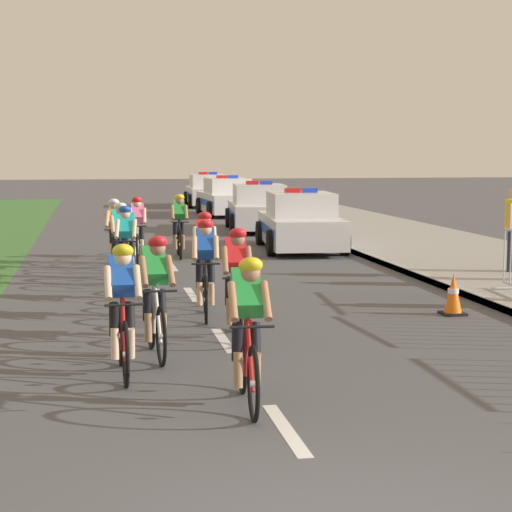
# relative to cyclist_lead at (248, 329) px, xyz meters

# --- Properties ---
(sidewalk_slab) EXTENTS (4.75, 60.00, 0.12)m
(sidewalk_slab) POSITION_rel_cyclist_lead_xyz_m (7.19, 10.53, -0.73)
(sidewalk_slab) COLOR gray
(sidewalk_slab) RESTS_ON ground
(kerb_edge) EXTENTS (0.16, 60.00, 0.13)m
(kerb_edge) POSITION_rel_cyclist_lead_xyz_m (4.90, 10.53, -0.72)
(kerb_edge) COLOR #9E9E99
(kerb_edge) RESTS_ON ground
(lane_markings_centre) EXTENTS (0.14, 17.60, 0.01)m
(lane_markings_centre) POSITION_rel_cyclist_lead_xyz_m (0.22, 3.24, -0.78)
(lane_markings_centre) COLOR white
(lane_markings_centre) RESTS_ON ground
(cyclist_lead) EXTENTS (0.43, 1.72, 1.56)m
(cyclist_lead) POSITION_rel_cyclist_lead_xyz_m (0.00, 0.00, 0.00)
(cyclist_lead) COLOR black
(cyclist_lead) RESTS_ON ground
(cyclist_second) EXTENTS (0.42, 1.72, 1.56)m
(cyclist_second) POSITION_rel_cyclist_lead_xyz_m (-1.16, 1.46, 0.00)
(cyclist_second) COLOR black
(cyclist_second) RESTS_ON ground
(cyclist_third) EXTENTS (0.43, 1.72, 1.56)m
(cyclist_third) POSITION_rel_cyclist_lead_xyz_m (-0.73, 2.35, 0.00)
(cyclist_third) COLOR black
(cyclist_third) RESTS_ON ground
(cyclist_fourth) EXTENTS (0.44, 1.72, 1.56)m
(cyclist_fourth) POSITION_rel_cyclist_lead_xyz_m (0.41, 3.29, 0.00)
(cyclist_fourth) COLOR black
(cyclist_fourth) RESTS_ON ground
(cyclist_fifth) EXTENTS (0.45, 1.72, 1.56)m
(cyclist_fifth) POSITION_rel_cyclist_lead_xyz_m (0.18, 4.87, 0.00)
(cyclist_fifth) COLOR black
(cyclist_fifth) RESTS_ON ground
(cyclist_sixth) EXTENTS (0.45, 1.72, 1.56)m
(cyclist_sixth) POSITION_rel_cyclist_lead_xyz_m (0.38, 6.55, 0.00)
(cyclist_sixth) COLOR black
(cyclist_sixth) RESTS_ON ground
(cyclist_seventh) EXTENTS (0.45, 1.72, 1.56)m
(cyclist_seventh) POSITION_rel_cyclist_lead_xyz_m (-0.85, 8.50, 0.00)
(cyclist_seventh) COLOR black
(cyclist_seventh) RESTS_ON ground
(cyclist_eighth) EXTENTS (0.44, 1.72, 1.56)m
(cyclist_eighth) POSITION_rel_cyclist_lead_xyz_m (-0.95, 9.52, 0.00)
(cyclist_eighth) COLOR black
(cyclist_eighth) RESTS_ON ground
(cyclist_ninth) EXTENTS (0.44, 1.72, 1.56)m
(cyclist_ninth) POSITION_rel_cyclist_lead_xyz_m (-0.49, 11.87, 0.00)
(cyclist_ninth) COLOR black
(cyclist_ninth) RESTS_ON ground
(cyclist_tenth) EXTENTS (0.42, 1.72, 1.56)m
(cyclist_tenth) POSITION_rel_cyclist_lead_xyz_m (0.54, 12.91, 0.00)
(cyclist_tenth) COLOR black
(cyclist_tenth) RESTS_ON ground
(cyclist_eleventh) EXTENTS (0.45, 1.72, 1.56)m
(cyclist_eleventh) POSITION_rel_cyclist_lead_xyz_m (-0.99, 11.04, 0.00)
(cyclist_eleventh) COLOR black
(cyclist_eleventh) RESTS_ON ground
(police_car_nearest) EXTENTS (2.27, 4.53, 1.59)m
(police_car_nearest) POSITION_rel_cyclist_lead_xyz_m (3.77, 14.10, -0.11)
(police_car_nearest) COLOR silver
(police_car_nearest) RESTS_ON ground
(police_car_second) EXTENTS (2.31, 4.55, 1.59)m
(police_car_second) POSITION_rel_cyclist_lead_xyz_m (3.77, 20.03, -0.11)
(police_car_second) COLOR silver
(police_car_second) RESTS_ON ground
(police_car_third) EXTENTS (2.13, 4.47, 1.59)m
(police_car_third) POSITION_rel_cyclist_lead_xyz_m (3.77, 27.08, -0.11)
(police_car_third) COLOR white
(police_car_third) RESTS_ON ground
(police_car_furthest) EXTENTS (2.10, 4.45, 1.59)m
(police_car_furthest) POSITION_rel_cyclist_lead_xyz_m (3.77, 33.13, -0.11)
(police_car_furthest) COLOR white
(police_car_furthest) RESTS_ON ground
(traffic_cone_far) EXTENTS (0.36, 0.36, 0.64)m
(traffic_cone_far) POSITION_rel_cyclist_lead_xyz_m (3.99, 4.52, -0.48)
(traffic_cone_far) COLOR black
(traffic_cone_far) RESTS_ON ground
(spectator_back) EXTENTS (0.40, 0.45, 1.68)m
(spectator_back) POSITION_rel_cyclist_lead_xyz_m (6.79, 8.33, 0.30)
(spectator_back) COLOR #23284C
(spectator_back) RESTS_ON sidewalk_slab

